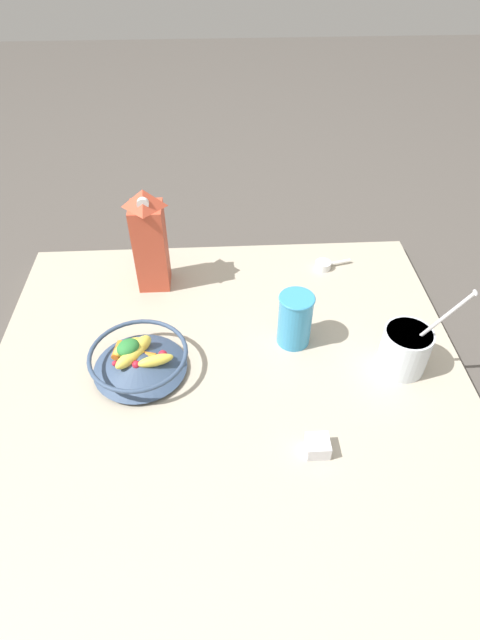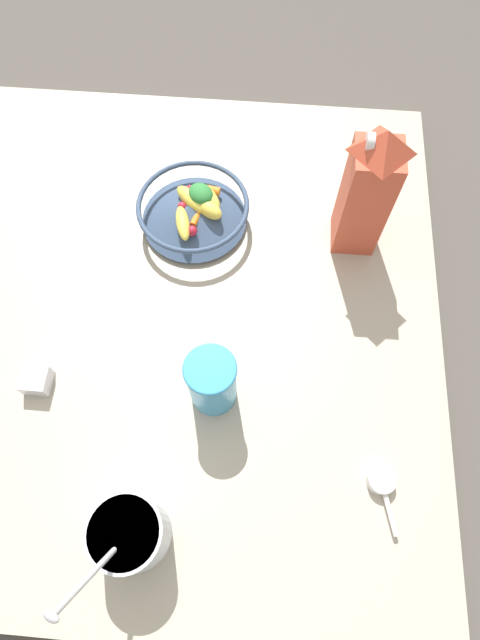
{
  "view_description": "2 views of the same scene",
  "coord_description": "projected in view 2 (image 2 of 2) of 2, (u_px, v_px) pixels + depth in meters",
  "views": [
    {
      "loc": [
        -0.01,
        -0.7,
        0.88
      ],
      "look_at": [
        0.03,
        0.14,
        0.1
      ],
      "focal_mm": 28.0,
      "sensor_mm": 36.0,
      "label": 1
    },
    {
      "loc": [
        0.4,
        0.2,
        0.87
      ],
      "look_at": [
        0.04,
        0.17,
        0.08
      ],
      "focal_mm": 28.0,
      "sensor_mm": 36.0,
      "label": 2
    }
  ],
  "objects": [
    {
      "name": "spice_jar",
      "position": [
        37.0,
        381.0,
        0.85
      ],
      "size": [
        0.04,
        0.04,
        0.03
      ],
      "color": "silver",
      "rests_on": "countertop"
    },
    {
      "name": "measuring_scoop",
      "position": [
        382.0,
        483.0,
        0.79
      ],
      "size": [
        0.1,
        0.05,
        0.02
      ],
      "color": "white",
      "rests_on": "countertop"
    },
    {
      "name": "fruit_bowl",
      "position": [
        194.0,
        210.0,
        0.97
      ],
      "size": [
        0.22,
        0.22,
        0.08
      ],
      "color": "#384C6B",
      "rests_on": "countertop"
    },
    {
      "name": "yogurt_tub",
      "position": [
        129.0,
        534.0,
        0.71
      ],
      "size": [
        0.15,
        0.11,
        0.24
      ],
      "color": "silver",
      "rests_on": "countertop"
    },
    {
      "name": "drinking_cup",
      "position": [
        212.0,
        381.0,
        0.79
      ],
      "size": [
        0.08,
        0.08,
        0.13
      ],
      "color": "#3893C6",
      "rests_on": "countertop"
    },
    {
      "name": "milk_carton",
      "position": [
        367.0,
        191.0,
        0.86
      ],
      "size": [
        0.08,
        0.08,
        0.28
      ],
      "color": "#CC4C33",
      "rests_on": "countertop"
    },
    {
      "name": "ground_plane",
      "position": [
        153.0,
        313.0,
        0.96
      ],
      "size": [
        6.0,
        6.0,
        0.0
      ],
      "primitive_type": "plane",
      "color": "#4C4742"
    },
    {
      "name": "countertop",
      "position": [
        152.0,
        309.0,
        0.95
      ],
      "size": [
        1.07,
        1.07,
        0.04
      ],
      "color": "#B2A893",
      "rests_on": "ground_plane"
    }
  ]
}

